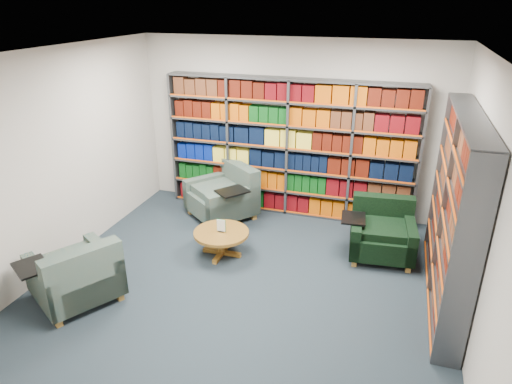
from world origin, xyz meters
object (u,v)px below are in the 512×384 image
(chair_teal_front, at_px, (77,278))
(coffee_table, at_px, (221,236))
(chair_green_right, at_px, (381,233))
(chair_teal_left, at_px, (226,196))

(chair_teal_front, distance_m, coffee_table, 1.93)
(coffee_table, bearing_deg, chair_green_right, 18.89)
(chair_green_right, bearing_deg, chair_teal_front, -146.08)
(chair_teal_front, bearing_deg, chair_green_right, 33.92)
(chair_green_right, height_order, coffee_table, chair_green_right)
(coffee_table, bearing_deg, chair_teal_front, -128.64)
(coffee_table, bearing_deg, chair_teal_left, 107.89)
(chair_teal_left, distance_m, chair_teal_front, 2.83)
(chair_green_right, distance_m, coffee_table, 2.23)
(chair_teal_front, relative_size, coffee_table, 1.58)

